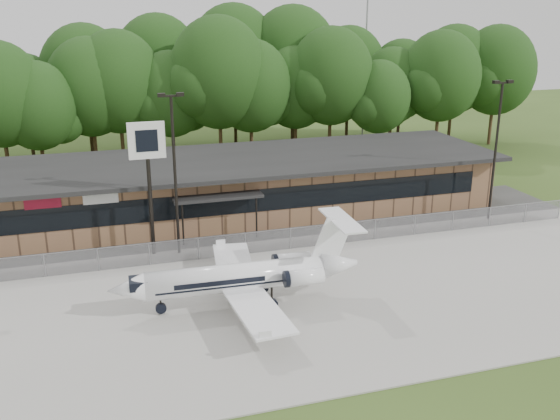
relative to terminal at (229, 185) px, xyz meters
name	(u,v)px	position (x,y,z in m)	size (l,w,h in m)	color
ground	(355,380)	(0.00, -23.94, -2.18)	(160.00, 160.00, 0.00)	#344C1B
apron	(295,299)	(0.00, -15.94, -2.14)	(64.00, 18.00, 0.08)	#9E9B93
parking_lot	(244,230)	(0.00, -4.44, -2.15)	(50.00, 9.00, 0.06)	#383835
terminal	(229,185)	(0.00, 0.00, 0.00)	(41.00, 11.65, 4.30)	brown
fence	(261,242)	(0.00, -8.94, -1.40)	(46.00, 0.04, 1.52)	gray
treeline	(188,87)	(0.00, 18.06, 5.32)	(72.00, 12.00, 15.00)	#163511
radio_mast	(366,31)	(22.00, 24.06, 10.32)	(0.20, 0.20, 25.00)	gray
light_pole_mid	(174,163)	(-5.00, -7.44, 3.80)	(1.55, 0.30, 10.23)	black
light_pole_right	(497,140)	(18.00, -7.44, 3.80)	(1.55, 0.30, 10.23)	black
business_jet	(245,278)	(-2.73, -15.77, -0.58)	(13.27, 11.80, 4.47)	white
pole_sign	(148,155)	(-6.56, -7.14, 4.35)	(2.24, 0.30, 8.53)	black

